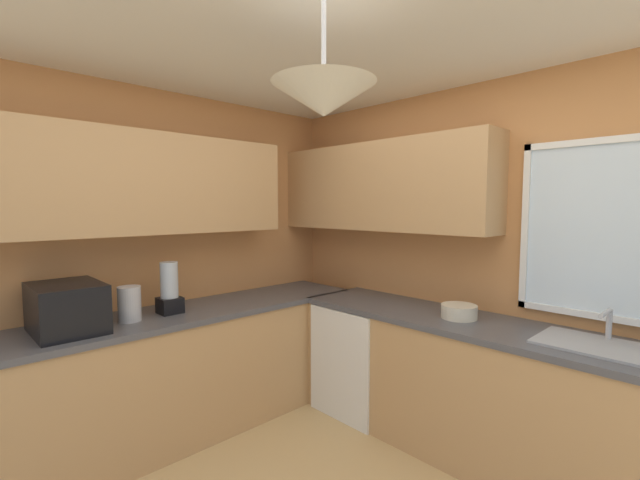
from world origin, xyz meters
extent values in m
cube|color=#C6844C|center=(0.00, 1.67, 1.25)|extent=(3.81, 0.06, 2.51)
cube|color=#C6844C|center=(-1.88, 0.00, 1.25)|extent=(0.06, 3.40, 2.51)
cube|color=silver|center=(0.74, 1.64, 1.51)|extent=(0.98, 0.02, 0.98)
cube|color=white|center=(0.74, 1.63, 2.02)|extent=(1.06, 0.04, 0.04)
cube|color=white|center=(0.74, 1.63, 1.00)|extent=(1.06, 0.04, 0.04)
cube|color=white|center=(0.23, 1.63, 1.51)|extent=(0.04, 0.04, 1.06)
cube|color=tan|center=(-1.69, -0.20, 1.80)|extent=(0.32, 2.30, 0.70)
cube|color=tan|center=(-0.88, 1.48, 1.80)|extent=(1.94, 0.32, 0.70)
cylinder|color=#B7B7BC|center=(0.00, 0.00, 2.33)|extent=(0.02, 0.02, 0.35)
cone|color=silver|center=(0.00, 0.00, 2.09)|extent=(0.44, 0.44, 0.14)
cube|color=tan|center=(-1.54, 0.00, 0.43)|extent=(0.62, 2.98, 0.86)
cube|color=#4C4C51|center=(-1.54, 0.00, 0.88)|extent=(0.65, 3.01, 0.04)
cube|color=tan|center=(0.21, 1.33, 0.43)|extent=(2.87, 0.62, 0.86)
cube|color=#4C4C51|center=(0.21, 1.33, 0.88)|extent=(2.90, 0.65, 0.04)
cube|color=white|center=(-0.88, 1.30, 0.43)|extent=(0.60, 0.60, 0.85)
cube|color=black|center=(-1.54, -0.64, 1.04)|extent=(0.48, 0.36, 0.29)
cylinder|color=#B7B7BC|center=(-1.52, -0.28, 1.01)|extent=(0.14, 0.14, 0.23)
cube|color=#9EA0A5|center=(0.74, 1.33, 0.90)|extent=(0.61, 0.40, 0.02)
cylinder|color=#B7B7BC|center=(0.74, 1.49, 0.99)|extent=(0.03, 0.03, 0.18)
cylinder|color=#B7B7BC|center=(0.74, 1.39, 1.07)|extent=(0.02, 0.20, 0.02)
cylinder|color=beige|center=(-0.07, 1.33, 0.94)|extent=(0.23, 0.23, 0.09)
cube|color=black|center=(-1.54, -0.01, 0.95)|extent=(0.15, 0.15, 0.11)
cylinder|color=#B2BCC6|center=(-1.54, -0.01, 1.13)|extent=(0.12, 0.12, 0.25)
camera|label=1|loc=(1.27, -1.24, 1.65)|focal=23.51mm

